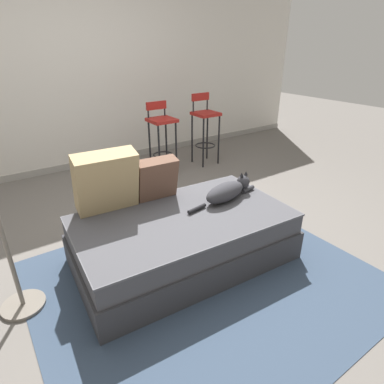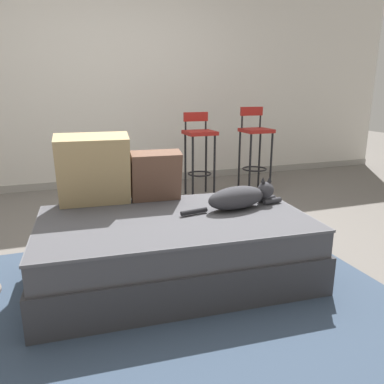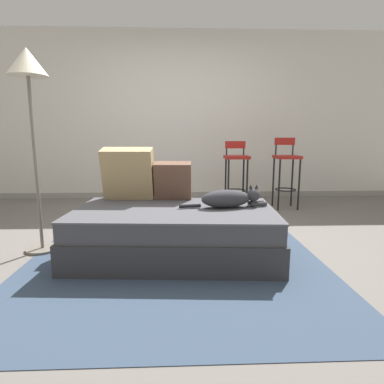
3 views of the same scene
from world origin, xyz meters
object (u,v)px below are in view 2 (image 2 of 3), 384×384
at_px(couch, 175,247).
at_px(bar_stool_by_doorway, 255,142).
at_px(throw_pillow_corner, 94,170).
at_px(throw_pillow_middle, 156,176).
at_px(cat, 240,197).
at_px(bar_stool_near_window, 199,144).

xyz_separation_m(couch, bar_stool_by_doorway, (1.52, 1.77, 0.37)).
relative_size(throw_pillow_corner, throw_pillow_middle, 1.36).
bearing_deg(bar_stool_by_doorway, throw_pillow_middle, -137.84).
bearing_deg(cat, bar_stool_near_window, 78.19).
xyz_separation_m(cat, bar_stool_near_window, (0.36, 1.74, 0.10)).
distance_m(cat, bar_stool_by_doorway, 2.04).
distance_m(cat, bar_stool_near_window, 1.78).
bearing_deg(cat, bar_stool_by_doorway, 58.71).
bearing_deg(throw_pillow_middle, bar_stool_by_doorway, 42.16).
height_order(couch, throw_pillow_middle, throw_pillow_middle).
bearing_deg(couch, bar_stool_by_doorway, 49.35).
height_order(couch, bar_stool_near_window, bar_stool_near_window).
distance_m(couch, throw_pillow_corner, 0.74).
xyz_separation_m(throw_pillow_corner, throw_pillow_middle, (0.41, -0.03, -0.06)).
distance_m(throw_pillow_corner, bar_stool_near_window, 1.85).
bearing_deg(couch, bar_stool_near_window, 65.01).
bearing_deg(couch, throw_pillow_middle, 92.55).
relative_size(throw_pillow_middle, bar_stool_near_window, 0.39).
relative_size(throw_pillow_middle, cat, 0.48).
xyz_separation_m(throw_pillow_middle, bar_stool_by_doorway, (1.54, 1.39, -0.01)).
bearing_deg(throw_pillow_middle, cat, -36.29).
relative_size(throw_pillow_middle, bar_stool_by_doorway, 0.37).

